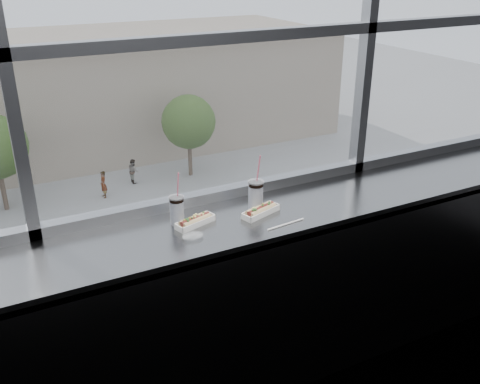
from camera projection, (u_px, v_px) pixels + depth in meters
name	position (u px, v px, depth m)	size (l,w,h in m)	color
wall_back_lower	(218.00, 279.00, 3.31)	(6.00, 6.00, 0.00)	black
counter	(238.00, 223.00, 2.87)	(6.00, 0.55, 0.06)	gray
counter_fascia	(260.00, 328.00, 2.88)	(6.00, 0.04, 1.04)	gray
hotdog_tray_left	(195.00, 221.00, 2.78)	(0.23, 0.13, 0.05)	white
hotdog_tray_right	(261.00, 211.00, 2.89)	(0.24, 0.14, 0.06)	white
soda_cup_left	(177.00, 209.00, 2.77)	(0.08, 0.08, 0.29)	white
soda_cup_right	(256.00, 194.00, 2.92)	(0.09, 0.09, 0.32)	white
loose_straw	(286.00, 224.00, 2.79)	(0.01, 0.01, 0.23)	white
wrapper	(193.00, 236.00, 2.65)	(0.10, 0.07, 0.03)	silver
street_asphalt	(36.00, 276.00, 24.25)	(80.00, 10.00, 0.06)	black
far_sidewalk	(16.00, 208.00, 30.75)	(80.00, 6.00, 0.04)	#969595
car_near_c	(4.00, 312.00, 19.90)	(6.80, 2.83, 2.27)	#A03515
car_near_e	(344.00, 227.00, 26.54)	(5.53, 2.30, 1.84)	#3149A5
car_near_d	(225.00, 255.00, 23.71)	(6.74, 2.81, 2.25)	#B3B5A1
pedestrian_c	(103.00, 182.00, 31.66)	(0.88, 0.66, 1.98)	#66605B
pedestrian_d	(133.00, 169.00, 33.77)	(0.83, 0.62, 1.86)	#66605B
tree_right	(189.00, 122.00, 33.80)	(3.45, 3.45, 5.39)	#47382B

